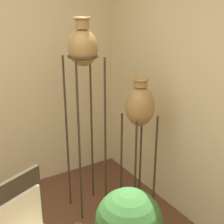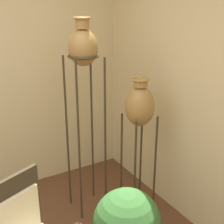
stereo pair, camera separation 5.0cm
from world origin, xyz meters
name	(u,v)px [view 1 (the left image)]	position (x,y,z in m)	size (l,w,h in m)	color
vase_stand_tall	(83,56)	(1.13, 1.13, 1.59)	(0.30, 0.30, 1.92)	#382D1E
vase_stand_medium	(140,109)	(1.52, 0.80, 1.12)	(0.27, 0.27, 1.41)	#382D1E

